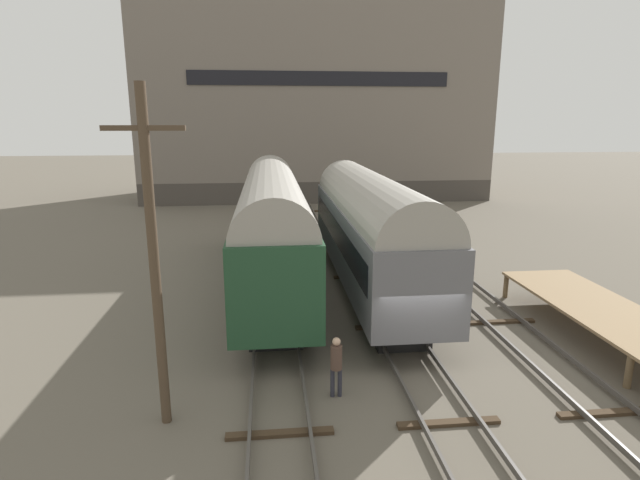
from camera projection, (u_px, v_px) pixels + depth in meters
name	position (u px, v px, depth m)	size (l,w,h in m)	color
ground_plane	(414.00, 367.00, 15.29)	(200.00, 200.00, 0.00)	#60594C
track_left	(277.00, 370.00, 14.83)	(2.60, 60.00, 0.26)	#4C4742
track_middle	(414.00, 363.00, 15.26)	(2.60, 60.00, 0.26)	#4C4742
track_right	(544.00, 356.00, 15.68)	(2.60, 60.00, 0.26)	#4C4742
train_car_green	(272.00, 219.00, 22.35)	(2.86, 17.68, 5.33)	black
train_car_grey	(370.00, 226.00, 21.51)	(2.99, 15.27, 5.19)	black
person_worker	(336.00, 361.00, 13.43)	(0.32, 0.32, 1.73)	#282833
utility_pole	(154.00, 258.00, 11.55)	(1.80, 0.24, 8.19)	#473828
warehouse_building	(314.00, 94.00, 48.57)	(32.12, 11.54, 19.78)	#46403A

